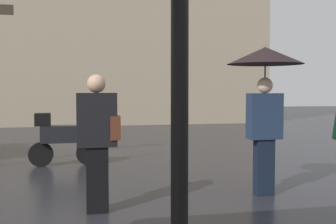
{
  "coord_description": "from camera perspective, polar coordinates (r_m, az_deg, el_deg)",
  "views": [
    {
      "loc": [
        -0.74,
        -2.68,
        1.46
      ],
      "look_at": [
        1.1,
        5.86,
        0.98
      ],
      "focal_mm": 44.46,
      "sensor_mm": 36.0,
      "label": 1
    }
  ],
  "objects": [
    {
      "name": "pedestrian_with_bag",
      "position": [
        4.97,
        -9.56,
        -3.07
      ],
      "size": [
        0.5,
        0.24,
        1.63
      ],
      "rotation": [
        0.0,
        0.0,
        0.65
      ],
      "color": "black",
      "rests_on": "ground"
    },
    {
      "name": "pedestrian_with_umbrella",
      "position": [
        5.83,
        13.15,
        4.7
      ],
      "size": [
        1.04,
        1.04,
        2.03
      ],
      "rotation": [
        0.0,
        0.0,
        4.37
      ],
      "color": "black",
      "rests_on": "ground"
    },
    {
      "name": "parked_scooter",
      "position": [
        8.17,
        -14.31,
        -3.33
      ],
      "size": [
        1.34,
        0.32,
        1.23
      ],
      "rotation": [
        0.0,
        0.0,
        -0.07
      ],
      "color": "black",
      "rests_on": "ground"
    }
  ]
}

